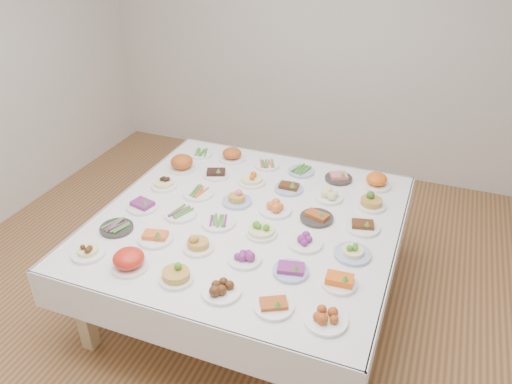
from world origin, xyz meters
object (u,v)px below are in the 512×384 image
(dish_18, at_px, (164,183))
(dish_35, at_px, (377,180))
(display_table, at_px, (248,226))
(dish_0, at_px, (88,250))

(dish_18, bearing_deg, dish_35, 21.93)
(dish_18, bearing_deg, display_table, -11.57)
(display_table, relative_size, dish_18, 10.47)
(display_table, bearing_deg, dish_18, 168.43)
(dish_0, height_order, dish_35, dish_35)
(display_table, distance_m, dish_35, 1.10)
(dish_0, xyz_separation_m, dish_35, (1.54, 1.54, 0.02))
(dish_18, xyz_separation_m, dish_35, (1.54, 0.62, 0.02))
(dish_0, relative_size, dish_18, 1.06)
(display_table, bearing_deg, dish_35, 45.55)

